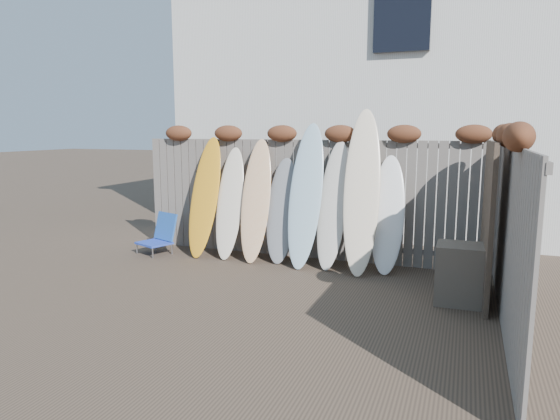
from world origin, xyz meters
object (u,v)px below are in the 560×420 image
(surfboard_0, at_px, (205,197))
(lattice_panel, at_px, (487,223))
(beach_chair, at_px, (160,235))
(wooden_crate, at_px, (462,274))

(surfboard_0, bearing_deg, lattice_panel, -6.96)
(beach_chair, xyz_separation_m, wooden_crate, (5.05, -0.88, 0.05))
(lattice_panel, distance_m, surfboard_0, 4.57)
(beach_chair, bearing_deg, wooden_crate, -9.83)
(beach_chair, height_order, wooden_crate, wooden_crate)
(wooden_crate, bearing_deg, lattice_panel, 32.12)
(lattice_panel, bearing_deg, surfboard_0, 167.13)
(wooden_crate, bearing_deg, surfboard_0, 166.12)
(beach_chair, xyz_separation_m, surfboard_0, (0.82, 0.17, 0.70))
(beach_chair, xyz_separation_m, lattice_panel, (5.30, -0.71, 0.69))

